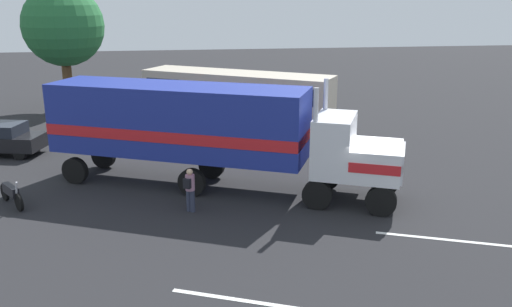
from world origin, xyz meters
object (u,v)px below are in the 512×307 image
at_px(semi_truck, 204,127).
at_px(motorcycle, 11,193).
at_px(parked_bus, 237,96).
at_px(tree_left, 61,23).
at_px(tree_center, 63,26).
at_px(person_bystander, 190,188).

distance_m(semi_truck, motorcycle, 7.62).
bearing_deg(parked_bus, tree_left, 143.00).
bearing_deg(tree_left, parked_bus, -37.00).
height_order(tree_left, tree_center, tree_center).
distance_m(semi_truck, tree_left, 19.43).
relative_size(person_bystander, parked_bus, 0.15).
height_order(semi_truck, parked_bus, semi_truck).
height_order(person_bystander, parked_bus, parked_bus).
relative_size(person_bystander, tree_left, 0.20).
bearing_deg(tree_center, tree_left, 102.49).
relative_size(person_bystander, motorcycle, 0.91).
xyz_separation_m(motorcycle, tree_center, (-0.01, 12.98, 5.37)).
bearing_deg(tree_left, person_bystander, -68.58).
xyz_separation_m(person_bystander, motorcycle, (-6.59, 1.56, -0.41)).
xyz_separation_m(tree_left, tree_center, (1.16, -5.23, 0.09)).
bearing_deg(semi_truck, parked_bus, 75.41).
relative_size(parked_bus, tree_center, 1.30).
height_order(parked_bus, motorcycle, parked_bus).
bearing_deg(tree_left, motorcycle, -86.33).
relative_size(parked_bus, motorcycle, 5.95).
bearing_deg(semi_truck, person_bystander, -104.69).
xyz_separation_m(semi_truck, person_bystander, (-0.68, -2.59, -1.63)).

